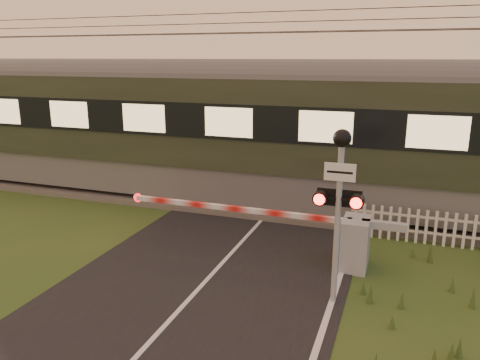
% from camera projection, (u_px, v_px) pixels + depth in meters
% --- Properties ---
extents(ground, '(160.00, 160.00, 0.00)m').
position_uv_depth(ground, '(193.00, 296.00, 9.65)').
color(ground, '#2C4A1C').
rests_on(ground, ground).
extents(road, '(6.00, 140.00, 0.03)m').
position_uv_depth(road, '(188.00, 301.00, 9.43)').
color(road, black).
rests_on(road, ground).
extents(track_bed, '(140.00, 3.40, 0.39)m').
position_uv_depth(track_bed, '(276.00, 203.00, 15.55)').
color(track_bed, '#47423D').
rests_on(track_bed, ground).
extents(overhead_wires, '(120.00, 0.62, 0.62)m').
position_uv_depth(overhead_wires, '(280.00, 25.00, 14.10)').
color(overhead_wires, black).
rests_on(overhead_wires, ground).
extents(boom_gate, '(6.98, 0.93, 1.24)m').
position_uv_depth(boom_gate, '(343.00, 239.00, 10.91)').
color(boom_gate, gray).
rests_on(boom_gate, ground).
extents(crossing_signal, '(0.89, 0.36, 3.51)m').
position_uv_depth(crossing_signal, '(339.00, 187.00, 8.81)').
color(crossing_signal, gray).
rests_on(crossing_signal, ground).
extents(picket_fence, '(3.88, 0.08, 0.93)m').
position_uv_depth(picket_fence, '(426.00, 227.00, 12.23)').
color(picket_fence, silver).
rests_on(picket_fence, ground).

